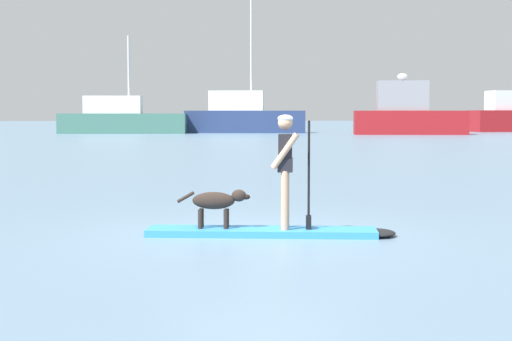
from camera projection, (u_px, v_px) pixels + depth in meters
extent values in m
plane|color=slate|center=(262.00, 235.00, 12.05)|extent=(400.00, 400.00, 0.00)
cube|color=#338CD8|center=(262.00, 232.00, 12.05)|extent=(3.49, 1.17, 0.10)
ellipsoid|color=black|center=(377.00, 233.00, 11.95)|extent=(0.65, 0.73, 0.10)
cylinder|color=tan|center=(285.00, 199.00, 12.12)|extent=(0.12, 0.12, 0.87)
cylinder|color=tan|center=(285.00, 201.00, 11.86)|extent=(0.12, 0.12, 0.87)
cube|color=black|center=(285.00, 165.00, 11.96)|extent=(0.27, 0.39, 0.20)
cube|color=black|center=(285.00, 152.00, 11.94)|extent=(0.25, 0.36, 0.54)
sphere|color=tan|center=(285.00, 123.00, 11.91)|extent=(0.22, 0.22, 0.22)
ellipsoid|color=white|center=(285.00, 118.00, 11.91)|extent=(0.23, 0.23, 0.11)
cylinder|color=tan|center=(286.00, 150.00, 12.13)|extent=(0.43, 0.15, 0.54)
cylinder|color=tan|center=(285.00, 151.00, 11.75)|extent=(0.43, 0.15, 0.54)
cylinder|color=black|center=(309.00, 175.00, 11.95)|extent=(0.04, 0.04, 1.61)
cube|color=black|center=(309.00, 222.00, 12.00)|extent=(0.10, 0.19, 0.20)
ellipsoid|color=#2D231E|center=(214.00, 201.00, 12.05)|extent=(0.66, 0.31, 0.26)
ellipsoid|color=#2D231E|center=(239.00, 196.00, 12.03)|extent=(0.24, 0.19, 0.18)
ellipsoid|color=black|center=(246.00, 197.00, 12.02)|extent=(0.13, 0.10, 0.08)
cylinder|color=#2D231E|center=(186.00, 197.00, 12.07)|extent=(0.27, 0.09, 0.18)
cylinder|color=#2D231E|center=(227.00, 218.00, 12.14)|extent=(0.07, 0.07, 0.29)
cylinder|color=#2D231E|center=(226.00, 219.00, 11.99)|extent=(0.07, 0.07, 0.29)
cylinder|color=#2D231E|center=(202.00, 218.00, 12.16)|extent=(0.07, 0.07, 0.29)
cylinder|color=#2D231E|center=(200.00, 219.00, 12.01)|extent=(0.07, 0.07, 0.29)
cube|color=#3F7266|center=(123.00, 123.00, 74.47)|extent=(11.74, 3.63, 1.85)
cube|color=silver|center=(113.00, 105.00, 74.28)|extent=(5.33, 2.55, 1.62)
cylinder|color=silver|center=(129.00, 75.00, 74.20)|extent=(0.20, 0.20, 7.14)
cylinder|color=silver|center=(113.00, 100.00, 74.25)|extent=(4.06, 0.34, 0.14)
cube|color=navy|center=(245.00, 122.00, 77.09)|extent=(11.72, 4.08, 2.12)
cube|color=silver|center=(236.00, 101.00, 76.88)|extent=(5.38, 2.60, 1.89)
cylinder|color=silver|center=(251.00, 55.00, 76.69)|extent=(0.20, 0.20, 10.50)
cylinder|color=silver|center=(236.00, 98.00, 76.86)|extent=(4.00, 0.68, 0.14)
cube|color=maroon|center=(410.00, 123.00, 70.64)|extent=(10.05, 4.26, 2.09)
cube|color=gray|center=(402.00, 96.00, 70.42)|extent=(4.65, 2.76, 2.60)
ellipsoid|color=white|center=(402.00, 77.00, 70.30)|extent=(0.90, 0.90, 0.60)
cube|color=silver|center=(508.00, 101.00, 81.95)|extent=(4.34, 2.83, 2.00)
cylinder|color=silver|center=(508.00, 99.00, 81.94)|extent=(3.19, 0.48, 0.14)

